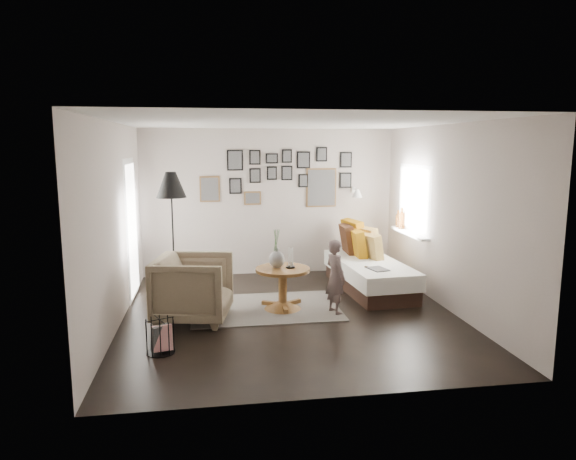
{
  "coord_description": "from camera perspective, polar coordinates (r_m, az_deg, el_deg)",
  "views": [
    {
      "loc": [
        -1.06,
        -6.71,
        2.3
      ],
      "look_at": [
        0.05,
        0.5,
        1.1
      ],
      "focal_mm": 32.0,
      "sensor_mm": 36.0,
      "label": 1
    }
  ],
  "objects": [
    {
      "name": "pedestal_table",
      "position": [
        7.3,
        -0.6,
        -6.72
      ],
      "size": [
        0.77,
        0.77,
        0.6
      ],
      "rotation": [
        0.0,
        0.0,
        0.27
      ],
      "color": "brown",
      "rests_on": "ground"
    },
    {
      "name": "wall_front",
      "position": [
        4.54,
        4.95,
        -3.38
      ],
      "size": [
        4.5,
        0.0,
        4.5
      ],
      "primitive_type": "plane",
      "rotation": [
        -1.57,
        0.0,
        0.0
      ],
      "color": "#AEA198",
      "rests_on": "ground"
    },
    {
      "name": "ground",
      "position": [
        7.17,
        0.22,
        -9.37
      ],
      "size": [
        4.8,
        4.8,
        0.0
      ],
      "primitive_type": "plane",
      "color": "black",
      "rests_on": "ground"
    },
    {
      "name": "wall_sconce",
      "position": [
        9.25,
        7.68,
        4.07
      ],
      "size": [
        0.18,
        0.36,
        0.16
      ],
      "color": "white",
      "rests_on": "wall_back"
    },
    {
      "name": "magazine_on_daybed",
      "position": [
        7.79,
        9.97,
        -4.29
      ],
      "size": [
        0.3,
        0.36,
        0.02
      ],
      "primitive_type": "cube",
      "rotation": [
        0.0,
        0.0,
        0.24
      ],
      "color": "black",
      "rests_on": "daybed"
    },
    {
      "name": "wall_back",
      "position": [
        9.22,
        -2.11,
        3.11
      ],
      "size": [
        4.5,
        0.0,
        4.5
      ],
      "primitive_type": "plane",
      "rotation": [
        1.57,
        0.0,
        0.0
      ],
      "color": "#AEA198",
      "rests_on": "ground"
    },
    {
      "name": "demijohn_small",
      "position": [
        7.97,
        11.3,
        -6.35
      ],
      "size": [
        0.29,
        0.29,
        0.45
      ],
      "color": "black",
      "rests_on": "ground"
    },
    {
      "name": "vase",
      "position": [
        7.19,
        -1.26,
        -2.93
      ],
      "size": [
        0.22,
        0.22,
        0.55
      ],
      "color": "black",
      "rests_on": "pedestal_table"
    },
    {
      "name": "child",
      "position": [
        7.12,
        5.29,
        -5.19
      ],
      "size": [
        0.36,
        0.44,
        1.04
      ],
      "primitive_type": "imported",
      "rotation": [
        0.0,
        0.0,
        1.9
      ],
      "color": "#64504F",
      "rests_on": "ground"
    },
    {
      "name": "rug",
      "position": [
        7.43,
        -2.52,
        -8.64
      ],
      "size": [
        2.09,
        1.47,
        0.01
      ],
      "primitive_type": "cube",
      "rotation": [
        0.0,
        0.0,
        0.01
      ],
      "color": "#B2AA9D",
      "rests_on": "ground"
    },
    {
      "name": "wall_left",
      "position": [
        6.88,
        -18.62,
        0.51
      ],
      "size": [
        0.0,
        4.8,
        4.8
      ],
      "primitive_type": "plane",
      "rotation": [
        1.57,
        0.0,
        1.57
      ],
      "color": "#AEA198",
      "rests_on": "ground"
    },
    {
      "name": "magazine_basket",
      "position": [
        6.03,
        -14.0,
        -11.38
      ],
      "size": [
        0.41,
        0.41,
        0.39
      ],
      "rotation": [
        0.0,
        0.0,
        0.42
      ],
      "color": "black",
      "rests_on": "ground"
    },
    {
      "name": "floor_lamp",
      "position": [
        7.86,
        -12.85,
        4.4
      ],
      "size": [
        0.45,
        0.45,
        1.92
      ],
      "rotation": [
        0.0,
        0.0,
        0.22
      ],
      "color": "black",
      "rests_on": "ground"
    },
    {
      "name": "demijohn_large",
      "position": [
        7.96,
        8.63,
        -6.13
      ],
      "size": [
        0.33,
        0.33,
        0.49
      ],
      "color": "black",
      "rests_on": "ground"
    },
    {
      "name": "gallery_wall",
      "position": [
        9.2,
        -0.32,
        5.87
      ],
      "size": [
        2.74,
        0.03,
        1.08
      ],
      "color": "brown",
      "rests_on": "wall_back"
    },
    {
      "name": "ceiling",
      "position": [
        6.8,
        0.23,
        11.88
      ],
      "size": [
        4.8,
        4.8,
        0.0
      ],
      "primitive_type": "plane",
      "rotation": [
        3.14,
        0.0,
        0.0
      ],
      "color": "white",
      "rests_on": "wall_back"
    },
    {
      "name": "daybed",
      "position": [
        8.45,
        8.86,
        -4.3
      ],
      "size": [
        1.04,
        2.19,
        1.03
      ],
      "rotation": [
        0.0,
        0.0,
        0.07
      ],
      "color": "black",
      "rests_on": "ground"
    },
    {
      "name": "armchair_cushion",
      "position": [
        6.97,
        -10.22,
        -5.95
      ],
      "size": [
        0.48,
        0.49,
        0.18
      ],
      "primitive_type": "cube",
      "rotation": [
        -0.21,
        0.0,
        -0.23
      ],
      "color": "white",
      "rests_on": "armchair"
    },
    {
      "name": "wall_right",
      "position": [
        7.54,
        17.36,
        1.3
      ],
      "size": [
        0.0,
        4.8,
        4.8
      ],
      "primitive_type": "plane",
      "rotation": [
        1.57,
        0.0,
        -1.57
      ],
      "color": "#AEA198",
      "rests_on": "ground"
    },
    {
      "name": "window_right",
      "position": [
        8.78,
        12.98,
        0.14
      ],
      "size": [
        0.15,
        1.32,
        1.3
      ],
      "color": "white",
      "rests_on": "wall_right"
    },
    {
      "name": "armchair",
      "position": [
        6.93,
        -10.47,
        -6.39
      ],
      "size": [
        1.13,
        1.11,
        0.88
      ],
      "primitive_type": "imported",
      "rotation": [
        0.0,
        0.0,
        1.38
      ],
      "color": "#75674F",
      "rests_on": "ground"
    },
    {
      "name": "candles",
      "position": [
        7.2,
        0.26,
        -3.15
      ],
      "size": [
        0.13,
        0.13,
        0.28
      ],
      "color": "black",
      "rests_on": "pedestal_table"
    },
    {
      "name": "door_left",
      "position": [
        8.09,
        -17.0,
        0.05
      ],
      "size": [
        0.0,
        2.14,
        2.14
      ],
      "color": "white",
      "rests_on": "wall_left"
    }
  ]
}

